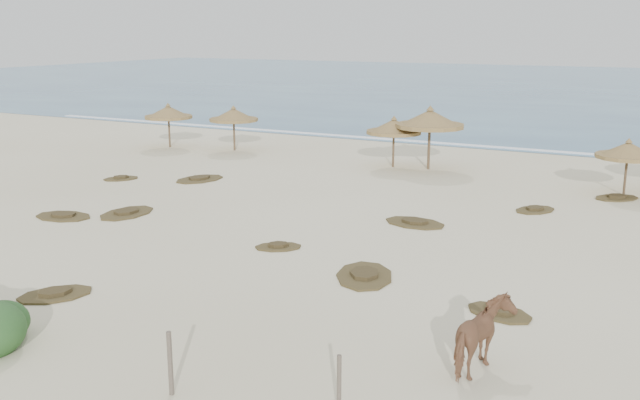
{
  "coord_description": "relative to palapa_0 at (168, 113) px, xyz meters",
  "views": [
    {
      "loc": [
        9.17,
        -15.72,
        6.82
      ],
      "look_at": [
        -1.42,
        5.0,
        1.22
      ],
      "focal_mm": 40.0,
      "sensor_mm": 36.0,
      "label": 1
    }
  ],
  "objects": [
    {
      "name": "scrub_7",
      "position": [
        22.19,
        -5.7,
        -1.97
      ],
      "size": [
        1.89,
        2.1,
        0.16
      ],
      "rotation": [
        0.0,
        0.0,
        1.03
      ],
      "color": "#4D3E22",
      "rests_on": "ground"
    },
    {
      "name": "scrub_2",
      "position": [
        15.8,
        -14.31,
        -1.97
      ],
      "size": [
        1.79,
        1.64,
        0.16
      ],
      "rotation": [
        0.0,
        0.0,
        0.59
      ],
      "color": "#4D3E22",
      "rests_on": "ground"
    },
    {
      "name": "scrub_6",
      "position": [
        7.22,
        -6.88,
        -1.97
      ],
      "size": [
        2.26,
        2.8,
        0.16
      ],
      "rotation": [
        0.0,
        0.0,
        1.25
      ],
      "color": "#4D3E22",
      "rests_on": "ground"
    },
    {
      "name": "ocean",
      "position": [
        17.72,
        57.62,
        -2.02
      ],
      "size": [
        200.0,
        100.0,
        0.01
      ],
      "primitive_type": "cube",
      "color": "#2A547E",
      "rests_on": "ground"
    },
    {
      "name": "palapa_0",
      "position": [
        0.0,
        0.0,
        0.0
      ],
      "size": [
        3.19,
        3.19,
        2.61
      ],
      "rotation": [
        0.0,
        0.0,
        -0.16
      ],
      "color": "brown",
      "rests_on": "ground"
    },
    {
      "name": "horse",
      "position": [
        23.77,
        -19.75,
        -1.26
      ],
      "size": [
        1.03,
        1.89,
        1.52
      ],
      "primitive_type": "imported",
      "rotation": [
        0.0,
        0.0,
        3.02
      ],
      "color": "brown",
      "rests_on": "ground"
    },
    {
      "name": "palapa_3",
      "position": [
        15.81,
        0.47,
        0.44
      ],
      "size": [
        3.95,
        3.95,
        3.17
      ],
      "rotation": [
        0.0,
        0.0,
        -0.19
      ],
      "color": "brown",
      "rests_on": "ground"
    },
    {
      "name": "scrub_11",
      "position": [
        12.7,
        -20.61,
        -1.97
      ],
      "size": [
        2.12,
        2.29,
        0.16
      ],
      "rotation": [
        0.0,
        0.0,
        0.96
      ],
      "color": "#4D3E22",
      "rests_on": "ground"
    },
    {
      "name": "scrub_9",
      "position": [
        19.35,
        -15.57,
        -1.97
      ],
      "size": [
        2.41,
        2.89,
        0.16
      ],
      "rotation": [
        0.0,
        0.0,
        1.95
      ],
      "color": "#4D3E22",
      "rests_on": "ground"
    },
    {
      "name": "palapa_1",
      "position": [
        4.06,
        0.77,
        -0.01
      ],
      "size": [
        3.53,
        3.53,
        2.59
      ],
      "rotation": [
        0.0,
        0.0,
        0.34
      ],
      "color": "brown",
      "rests_on": "ground"
    },
    {
      "name": "fence_post_near",
      "position": [
        18.72,
        -23.35,
        -1.38
      ],
      "size": [
        0.1,
        0.1,
        1.29
      ],
      "primitive_type": "cylinder",
      "rotation": [
        0.0,
        0.0,
        -0.04
      ],
      "color": "#65594C",
      "rests_on": "ground"
    },
    {
      "name": "fence_post_far",
      "position": [
        21.9,
        -22.56,
        -1.44
      ],
      "size": [
        0.11,
        0.11,
        1.17
      ],
      "primitive_type": "cylinder",
      "rotation": [
        0.0,
        0.0,
        -0.35
      ],
      "color": "#65594C",
      "rests_on": "ground"
    },
    {
      "name": "palapa_4",
      "position": [
        25.0,
        -1.31,
        -0.14
      ],
      "size": [
        3.15,
        3.15,
        2.43
      ],
      "rotation": [
        0.0,
        0.0,
        0.25
      ],
      "color": "brown",
      "rests_on": "ground"
    },
    {
      "name": "scrub_1",
      "position": [
        8.52,
        -13.23,
        -1.97
      ],
      "size": [
        1.59,
        2.42,
        0.16
      ],
      "rotation": [
        0.0,
        0.0,
        1.56
      ],
      "color": "#4D3E22",
      "rests_on": "ground"
    },
    {
      "name": "scrub_10",
      "position": [
        24.8,
        -2.11,
        -1.97
      ],
      "size": [
        2.24,
        2.23,
        0.16
      ],
      "rotation": [
        0.0,
        0.0,
        0.77
      ],
      "color": "#4D3E22",
      "rests_on": "ground"
    },
    {
      "name": "scrub_8",
      "position": [
        3.88,
        -8.43,
        -1.97
      ],
      "size": [
        1.79,
        1.9,
        0.16
      ],
      "rotation": [
        0.0,
        0.0,
        0.92
      ],
      "color": "#4D3E22",
      "rests_on": "ground"
    },
    {
      "name": "scrub_12",
      "position": [
        23.38,
        -16.54,
        -1.97
      ],
      "size": [
        1.97,
        1.6,
        0.16
      ],
      "rotation": [
        0.0,
        0.0,
        2.82
      ],
      "color": "#4D3E22",
      "rests_on": "ground"
    },
    {
      "name": "ground",
      "position": [
        17.72,
        -17.38,
        -2.02
      ],
      "size": [
        160.0,
        160.0,
        0.0
      ],
      "primitive_type": "plane",
      "color": "beige",
      "rests_on": "ground"
    },
    {
      "name": "scrub_0",
      "position": [
        6.75,
        -14.66,
        -1.97
      ],
      "size": [
        2.38,
        1.69,
        0.16
      ],
      "rotation": [
        0.0,
        0.0,
        0.12
      ],
      "color": "#4D3E22",
      "rests_on": "ground"
    },
    {
      "name": "scrub_3",
      "position": [
        18.71,
        -9.59,
        -1.97
      ],
      "size": [
        2.48,
        1.82,
        0.16
      ],
      "rotation": [
        0.0,
        0.0,
        2.99
      ],
      "color": "#4D3E22",
      "rests_on": "ground"
    },
    {
      "name": "palapa_2",
      "position": [
        14.05,
        0.18,
        -0.01
      ],
      "size": [
        3.56,
        3.56,
        2.6
      ],
      "rotation": [
        0.0,
        0.0,
        0.35
      ],
      "color": "brown",
      "rests_on": "ground"
    },
    {
      "name": "foam_line",
      "position": [
        17.72,
        8.62,
        -2.02
      ],
      "size": [
        70.0,
        0.6,
        0.01
      ],
      "primitive_type": "cube",
      "color": "white",
      "rests_on": "ground"
    }
  ]
}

